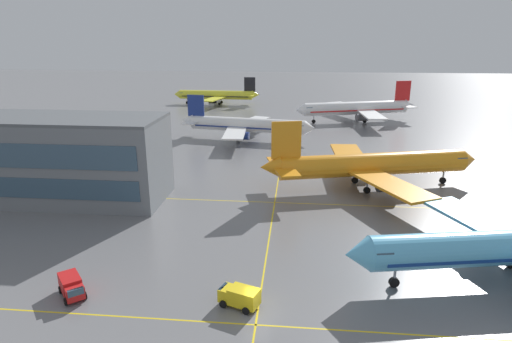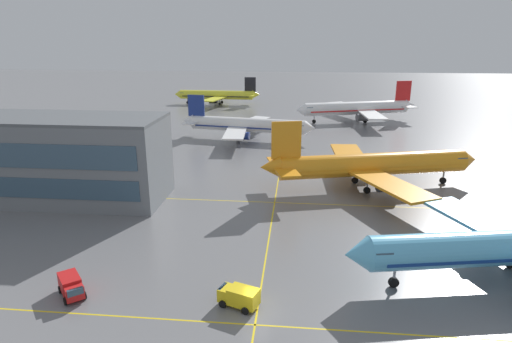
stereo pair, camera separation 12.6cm
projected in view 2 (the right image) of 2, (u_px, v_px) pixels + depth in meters
ground_plane at (257, 312)px, 43.51m from camera, size 600.00×600.00×0.00m
airliner_second_row at (371, 165)px, 77.75m from camera, size 40.27×34.30×12.68m
airliner_third_row at (246, 125)px, 114.75m from camera, size 36.22×30.92×11.27m
airliner_far_left_stand at (358, 108)px, 138.37m from camera, size 39.56×33.79×12.56m
airliner_far_right_stand at (217, 95)px, 173.44m from camera, size 34.65×29.95×10.79m
taxiway_markings at (267, 247)px, 56.84m from camera, size 133.18×70.57×0.01m
service_truck_red_van at (239, 296)px, 44.18m from camera, size 4.49×3.23×2.10m
service_truck_catering at (71, 286)px, 45.96m from camera, size 4.06×4.33×2.10m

